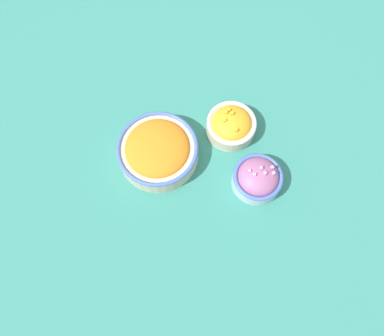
# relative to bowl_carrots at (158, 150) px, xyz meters

# --- Properties ---
(ground_plane) EXTENTS (3.00, 3.00, 0.00)m
(ground_plane) POSITION_rel_bowl_carrots_xyz_m (0.10, -0.03, -0.04)
(ground_plane) COLOR #337F75
(bowl_carrots) EXTENTS (0.23, 0.23, 0.08)m
(bowl_carrots) POSITION_rel_bowl_carrots_xyz_m (0.00, 0.00, 0.00)
(bowl_carrots) COLOR beige
(bowl_carrots) RESTS_ON ground_plane
(bowl_red_onion) EXTENTS (0.14, 0.14, 0.08)m
(bowl_red_onion) POSITION_rel_bowl_carrots_xyz_m (0.28, -0.03, -0.00)
(bowl_red_onion) COLOR #B2C1CC
(bowl_red_onion) RESTS_ON ground_plane
(bowl_squash) EXTENTS (0.14, 0.14, 0.08)m
(bowl_squash) POSITION_rel_bowl_carrots_xyz_m (0.19, 0.12, -0.00)
(bowl_squash) COLOR beige
(bowl_squash) RESTS_ON ground_plane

